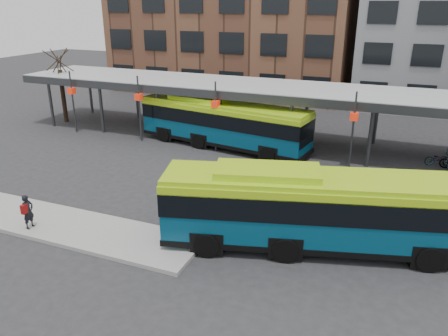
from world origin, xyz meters
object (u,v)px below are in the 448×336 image
at_px(bus_rear, 223,122).
at_px(pedestrian, 28,211).
at_px(bus_front, 316,208).
at_px(tree, 63,94).

bearing_deg(bus_rear, pedestrian, -93.73).
distance_m(bus_front, pedestrian, 12.63).
height_order(bus_rear, pedestrian, bus_rear).
bearing_deg(bus_front, bus_rear, 112.77).
height_order(tree, bus_rear, tree).
distance_m(bus_rear, pedestrian, 15.04).
bearing_deg(pedestrian, tree, 36.04).
bearing_deg(bus_rear, bus_front, -42.68).
relative_size(bus_front, pedestrian, 8.13).
bearing_deg(pedestrian, bus_rear, -13.32).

